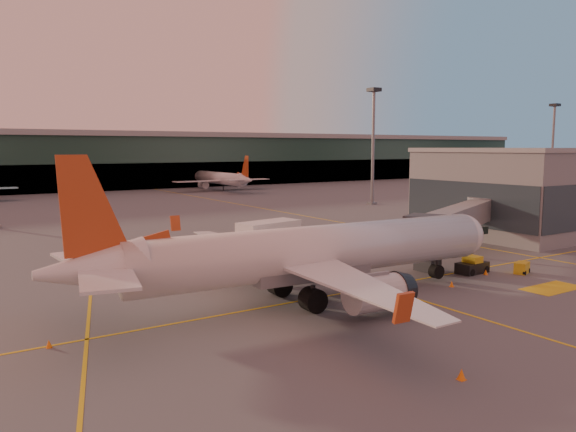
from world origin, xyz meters
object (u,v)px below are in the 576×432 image
pushback_tug (472,266)px  main_airplane (306,254)px  catering_truck (270,242)px  gpu_cart (522,268)px

pushback_tug → main_airplane: bearing=174.9°
main_airplane → catering_truck: size_ratio=5.75×
main_airplane → gpu_cart: main_airplane is taller
main_airplane → catering_truck: bearing=76.4°
catering_truck → pushback_tug: (16.55, -12.34, -2.21)m
main_airplane → gpu_cart: bearing=-4.1°
catering_truck → pushback_tug: size_ratio=2.00×
pushback_tug → gpu_cart: bearing=-38.6°
catering_truck → pushback_tug: bearing=-47.2°
gpu_cart → pushback_tug: bearing=124.9°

